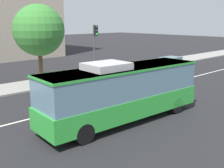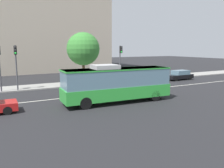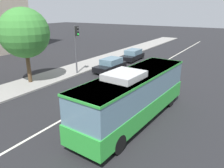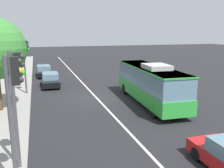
{
  "view_description": "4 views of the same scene",
  "coord_description": "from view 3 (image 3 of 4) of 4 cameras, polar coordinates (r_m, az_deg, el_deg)",
  "views": [
    {
      "loc": [
        -13.58,
        -14.33,
        5.6
      ],
      "look_at": [
        -0.96,
        -0.78,
        1.3
      ],
      "focal_mm": 44.15,
      "sensor_mm": 36.0,
      "label": 1
    },
    {
      "loc": [
        -13.08,
        -21.53,
        4.96
      ],
      "look_at": [
        -2.87,
        -2.66,
        1.49
      ],
      "focal_mm": 36.5,
      "sensor_mm": 36.0,
      "label": 2
    },
    {
      "loc": [
        -14.4,
        -9.42,
        6.75
      ],
      "look_at": [
        -2.26,
        -1.81,
        1.85
      ],
      "focal_mm": 35.01,
      "sensor_mm": 36.0,
      "label": 3
    },
    {
      "loc": [
        -20.63,
        5.05,
        5.94
      ],
      "look_at": [
        -1.89,
        -0.93,
        1.62
      ],
      "focal_mm": 38.18,
      "sensor_mm": 36.0,
      "label": 4
    }
  ],
  "objects": [
    {
      "name": "ground_plane",
      "position": [
        18.48,
        -1.04,
        -2.55
      ],
      "size": [
        160.0,
        160.0,
        0.0
      ],
      "primitive_type": "plane",
      "color": "black"
    },
    {
      "name": "sidewalk_kerb",
      "position": [
        23.28,
        -16.95,
        1.36
      ],
      "size": [
        80.0,
        3.75,
        0.14
      ],
      "primitive_type": "cube",
      "color": "gray",
      "rests_on": "ground_plane"
    },
    {
      "name": "lane_centre_line",
      "position": [
        18.48,
        -1.04,
        -2.53
      ],
      "size": [
        76.0,
        0.16,
        0.01
      ],
      "primitive_type": "cube",
      "color": "silver",
      "rests_on": "ground_plane"
    },
    {
      "name": "transit_bus",
      "position": [
        13.57,
        5.8,
        -2.58
      ],
      "size": [
        10.13,
        3.07,
        3.46
      ],
      "rotation": [
        0.0,
        0.0,
        -0.06
      ],
      "color": "green",
      "rests_on": "ground_plane"
    },
    {
      "name": "sedan_black",
      "position": [
        25.14,
        -0.39,
        5.01
      ],
      "size": [
        4.53,
        1.88,
        1.46
      ],
      "rotation": [
        0.0,
        0.0,
        3.13
      ],
      "color": "black",
      "rests_on": "ground_plane"
    },
    {
      "name": "sedan_black_ahead",
      "position": [
        30.89,
        5.41,
        7.54
      ],
      "size": [
        4.56,
        1.94,
        1.46
      ],
      "rotation": [
        0.0,
        0.0,
        3.17
      ],
      "color": "black",
      "rests_on": "ground_plane"
    },
    {
      "name": "traffic_light_far_corner",
      "position": [
        23.57,
        -9.28,
        10.87
      ],
      "size": [
        0.32,
        0.62,
        5.2
      ],
      "rotation": [
        0.0,
        0.0,
        -1.58
      ],
      "color": "#47474C",
      "rests_on": "ground_plane"
    },
    {
      "name": "street_tree_kerbside_left",
      "position": [
        21.59,
        -21.92,
        12.23
      ],
      "size": [
        4.49,
        4.49,
        7.0
      ],
      "color": "#4C3823",
      "rests_on": "ground_plane"
    }
  ]
}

